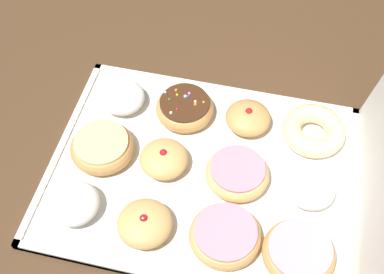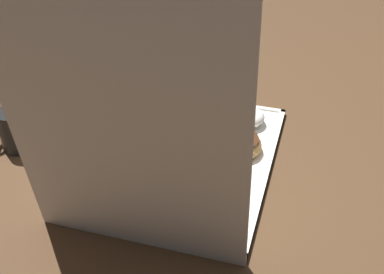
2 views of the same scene
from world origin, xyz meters
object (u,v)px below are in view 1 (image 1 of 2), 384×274
jelly_filled_donut_5 (145,224)px  pink_frosted_donut_8 (225,235)px  pink_frosted_donut_7 (237,174)px  powdered_filled_donut_2 (74,203)px  sprinkle_donut_3 (185,108)px  powdered_filled_donut_0 (123,97)px  jelly_filled_donut_6 (248,118)px  jelly_filled_donut_4 (163,161)px  glazed_ring_donut_1 (102,146)px  cruller_donut_9 (313,130)px  donut_box (201,174)px  pink_frosted_donut_11 (299,253)px  powdered_filled_donut_10 (310,188)px

jelly_filled_donut_5 → pink_frosted_donut_8: jelly_filled_donut_5 is taller
jelly_filled_donut_5 → pink_frosted_donut_7: 0.18m
powdered_filled_donut_2 → sprinkle_donut_3: (-0.24, 0.13, -0.00)m
sprinkle_donut_3 → powdered_filled_donut_0: bearing=-89.2°
pink_frosted_donut_7 → pink_frosted_donut_8: 0.12m
jelly_filled_donut_5 → jelly_filled_donut_6: same height
sprinkle_donut_3 → jelly_filled_donut_4: 0.13m
glazed_ring_donut_1 → jelly_filled_donut_5: size_ratio=1.27×
jelly_filled_donut_4 → cruller_donut_9: size_ratio=0.74×
sprinkle_donut_3 → pink_frosted_donut_8: bearing=27.4°
sprinkle_donut_3 → pink_frosted_donut_8: sprinkle_donut_3 is taller
jelly_filled_donut_4 → cruller_donut_9: (-0.13, 0.25, -0.00)m
donut_box → powdered_filled_donut_0: 0.22m
jelly_filled_donut_6 → jelly_filled_donut_4: bearing=-45.2°
cruller_donut_9 → pink_frosted_donut_11: (0.25, -0.00, 0.00)m
powdered_filled_donut_10 → pink_frosted_donut_11: powdered_filled_donut_10 is taller
powdered_filled_donut_2 → jelly_filled_donut_6: (-0.24, 0.25, -0.00)m
jelly_filled_donut_6 → pink_frosted_donut_8: 0.24m
pink_frosted_donut_8 → cruller_donut_9: bearing=153.8°
powdered_filled_donut_0 → pink_frosted_donut_8: bearing=46.1°
glazed_ring_donut_1 → cruller_donut_9: 0.39m
jelly_filled_donut_4 → jelly_filled_donut_5: same height
cruller_donut_9 → powdered_filled_donut_10: (0.13, 0.01, 0.00)m
donut_box → cruller_donut_9: (-0.12, 0.19, 0.02)m
sprinkle_donut_3 → jelly_filled_donut_4: (0.13, -0.01, 0.00)m
powdered_filled_donut_0 → cruller_donut_9: (-0.00, 0.37, -0.00)m
glazed_ring_donut_1 → powdered_filled_donut_2: 0.12m
powdered_filled_donut_2 → cruller_donut_9: bearing=123.0°
jelly_filled_donut_6 → cruller_donut_9: size_ratio=0.72×
powdered_filled_donut_2 → sprinkle_donut_3: bearing=151.4°
glazed_ring_donut_1 → pink_frosted_donut_7: size_ratio=1.04×
pink_frosted_donut_8 → cruller_donut_9: 0.27m
pink_frosted_donut_7 → cruller_donut_9: (-0.12, 0.12, -0.00)m
donut_box → cruller_donut_9: cruller_donut_9 is taller
glazed_ring_donut_1 → jelly_filled_donut_5: bearing=42.0°
cruller_donut_9 → glazed_ring_donut_1: bearing=-71.5°
jelly_filled_donut_5 → powdered_filled_donut_10: bearing=116.4°
glazed_ring_donut_1 → sprinkle_donut_3: bearing=134.3°
jelly_filled_donut_5 → jelly_filled_donut_6: bearing=153.1°
donut_box → powdered_filled_donut_2: 0.23m
powdered_filled_donut_2 → cruller_donut_9: 0.45m
jelly_filled_donut_5 → donut_box: bearing=152.9°
jelly_filled_donut_5 → pink_frosted_donut_11: 0.25m
sprinkle_donut_3 → cruller_donut_9: (-0.00, 0.24, -0.00)m
pink_frosted_donut_8 → pink_frosted_donut_11: 0.12m
powdered_filled_donut_0 → pink_frosted_donut_7: bearing=63.9°
jelly_filled_donut_4 → pink_frosted_donut_11: 0.28m
jelly_filled_donut_6 → cruller_donut_9: 0.12m
sprinkle_donut_3 → jelly_filled_donut_6: size_ratio=1.30×
powdered_filled_donut_0 → pink_frosted_donut_11: 0.44m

